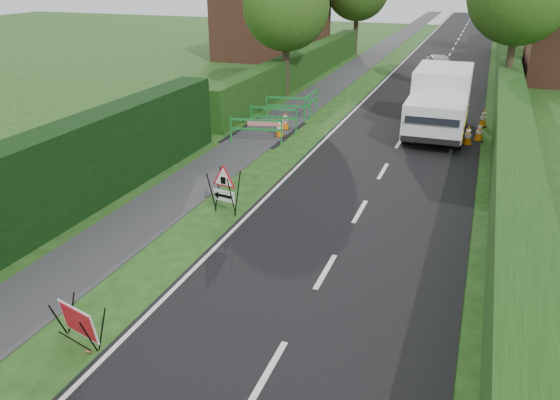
% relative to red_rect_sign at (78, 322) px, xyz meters
% --- Properties ---
extents(ground, '(120.00, 120.00, 0.00)m').
position_rel_red_rect_sign_xyz_m(ground, '(1.01, 3.00, -0.45)').
color(ground, '#1B3F12').
rests_on(ground, ground).
extents(road_surface, '(6.00, 90.00, 0.02)m').
position_rel_red_rect_sign_xyz_m(road_surface, '(3.51, 38.00, -0.45)').
color(road_surface, black).
rests_on(road_surface, ground).
extents(footpath, '(2.00, 90.00, 0.02)m').
position_rel_red_rect_sign_xyz_m(footpath, '(-1.99, 38.00, -0.45)').
color(footpath, '#2D2D30').
rests_on(footpath, ground).
extents(hedge_west_near, '(1.10, 18.00, 2.50)m').
position_rel_red_rect_sign_xyz_m(hedge_west_near, '(-3.99, 3.00, -0.45)').
color(hedge_west_near, black).
rests_on(hedge_west_near, ground).
extents(hedge_west_far, '(1.00, 24.00, 1.80)m').
position_rel_red_rect_sign_xyz_m(hedge_west_far, '(-3.99, 25.00, -0.45)').
color(hedge_west_far, '#14380F').
rests_on(hedge_west_far, ground).
extents(hedge_east, '(1.20, 50.00, 1.50)m').
position_rel_red_rect_sign_xyz_m(hedge_east, '(7.51, 19.00, -0.45)').
color(hedge_east, '#14380F').
rests_on(hedge_east, ground).
extents(house_west, '(7.50, 7.40, 7.88)m').
position_rel_red_rect_sign_xyz_m(house_west, '(-8.99, 33.00, 2.44)').
color(house_west, brown).
rests_on(house_west, ground).
extents(tree_nw, '(4.40, 4.40, 6.70)m').
position_rel_red_rect_sign_xyz_m(tree_nw, '(-3.59, 21.00, 4.03)').
color(tree_nw, '#2D2116').
rests_on(tree_nw, ground).
extents(red_rect_sign, '(1.03, 0.77, 0.79)m').
position_rel_red_rect_sign_xyz_m(red_rect_sign, '(0.00, 0.00, 0.00)').
color(red_rect_sign, black).
rests_on(red_rect_sign, ground).
extents(triangle_sign, '(0.95, 0.95, 1.22)m').
position_rel_red_rect_sign_xyz_m(triangle_sign, '(-0.04, 6.07, 0.39)').
color(triangle_sign, black).
rests_on(triangle_sign, ground).
extents(works_van, '(2.26, 5.65, 2.56)m').
position_rel_red_rect_sign_xyz_m(works_van, '(4.72, 16.42, 0.90)').
color(works_van, silver).
rests_on(works_van, ground).
extents(traffic_cone_0, '(0.38, 0.38, 0.79)m').
position_rel_red_rect_sign_xyz_m(traffic_cone_0, '(6.00, 15.12, -0.06)').
color(traffic_cone_0, black).
rests_on(traffic_cone_0, ground).
extents(traffic_cone_1, '(0.38, 0.38, 0.79)m').
position_rel_red_rect_sign_xyz_m(traffic_cone_1, '(6.40, 15.81, -0.06)').
color(traffic_cone_1, black).
rests_on(traffic_cone_1, ground).
extents(traffic_cone_2, '(0.38, 0.38, 0.79)m').
position_rel_red_rect_sign_xyz_m(traffic_cone_2, '(6.49, 18.11, -0.06)').
color(traffic_cone_2, black).
rests_on(traffic_cone_2, ground).
extents(traffic_cone_3, '(0.38, 0.38, 0.79)m').
position_rel_red_rect_sign_xyz_m(traffic_cone_3, '(-1.18, 13.60, -0.06)').
color(traffic_cone_3, black).
rests_on(traffic_cone_3, ground).
extents(traffic_cone_4, '(0.38, 0.38, 0.79)m').
position_rel_red_rect_sign_xyz_m(traffic_cone_4, '(-1.34, 14.70, -0.06)').
color(traffic_cone_4, black).
rests_on(traffic_cone_4, ground).
extents(ped_barrier_0, '(2.09, 0.76, 1.00)m').
position_rel_red_rect_sign_xyz_m(ped_barrier_0, '(-1.75, 12.51, 0.18)').
color(ped_barrier_0, '#167C2D').
rests_on(ped_barrier_0, ground).
extents(ped_barrier_1, '(2.08, 0.46, 1.00)m').
position_rel_red_rect_sign_xyz_m(ped_barrier_1, '(-1.79, 14.46, 0.18)').
color(ped_barrier_1, '#167C2D').
rests_on(ped_barrier_1, ground).
extents(ped_barrier_2, '(2.09, 0.71, 1.00)m').
position_rel_red_rect_sign_xyz_m(ped_barrier_2, '(-1.86, 16.55, 0.18)').
color(ped_barrier_2, '#167C2D').
rests_on(ped_barrier_2, ground).
extents(ped_barrier_3, '(0.38, 2.06, 1.00)m').
position_rel_red_rect_sign_xyz_m(ped_barrier_3, '(-1.14, 17.64, 0.18)').
color(ped_barrier_3, '#167C2D').
rests_on(ped_barrier_3, ground).
extents(redwhite_plank, '(1.44, 0.48, 0.25)m').
position_rel_red_rect_sign_xyz_m(redwhite_plank, '(-1.89, 13.85, -0.45)').
color(redwhite_plank, red).
rests_on(redwhite_plank, ground).
extents(litter_can, '(0.12, 0.07, 0.07)m').
position_rel_red_rect_sign_xyz_m(litter_can, '(0.31, -0.19, -0.45)').
color(litter_can, '#BF7F4C').
rests_on(litter_can, ground).
extents(hatchback_car, '(2.44, 4.05, 1.29)m').
position_rel_red_rect_sign_xyz_m(hatchback_car, '(3.55, 29.67, 0.19)').
color(hatchback_car, white).
rests_on(hatchback_car, ground).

